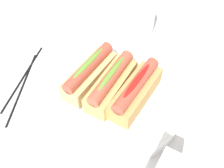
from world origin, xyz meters
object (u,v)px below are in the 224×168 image
(hotdog_front, at_px, (90,73))
(hotdog_back, at_px, (112,82))
(hotdog_side, at_px, (136,91))
(serving_bowl, at_px, (112,94))
(chopstick_far, at_px, (23,77))
(water_glass, at_px, (142,19))
(chopstick_near, at_px, (22,87))

(hotdog_front, relative_size, hotdog_back, 1.00)
(hotdog_back, xyz_separation_m, hotdog_side, (0.01, 0.05, 0.00))
(serving_bowl, relative_size, chopstick_far, 1.47)
(serving_bowl, height_order, chopstick_far, serving_bowl)
(hotdog_back, relative_size, water_glass, 1.75)
(hotdog_back, relative_size, hotdog_side, 1.00)
(chopstick_near, relative_size, chopstick_far, 1.00)
(serving_bowl, xyz_separation_m, hotdog_back, (0.00, 0.00, 0.04))
(hotdog_side, bearing_deg, chopstick_far, -94.57)
(chopstick_far, bearing_deg, hotdog_front, 90.47)
(water_glass, bearing_deg, chopstick_near, -40.73)
(chopstick_near, bearing_deg, water_glass, 130.43)
(chopstick_near, distance_m, chopstick_far, 0.03)
(serving_bowl, bearing_deg, hotdog_back, 90.00)
(serving_bowl, distance_m, water_glass, 0.26)
(hotdog_side, bearing_deg, serving_bowl, -102.97)
(chopstick_near, bearing_deg, serving_bowl, 86.49)
(serving_bowl, relative_size, hotdog_side, 2.04)
(hotdog_front, bearing_deg, hotdog_side, 77.03)
(hotdog_front, xyz_separation_m, water_glass, (-0.24, 0.08, -0.02))
(hotdog_back, height_order, hotdog_side, same)
(hotdog_back, distance_m, hotdog_side, 0.06)
(serving_bowl, bearing_deg, hotdog_side, 77.03)
(hotdog_side, xyz_separation_m, chopstick_near, (0.01, -0.27, -0.06))
(serving_bowl, distance_m, chopstick_near, 0.22)
(hotdog_front, height_order, chopstick_far, hotdog_front)
(hotdog_side, bearing_deg, chopstick_near, -88.36)
(chopstick_far, bearing_deg, water_glass, 134.27)
(water_glass, bearing_deg, hotdog_side, 6.43)
(serving_bowl, height_order, hotdog_front, hotdog_front)
(hotdog_side, distance_m, chopstick_far, 0.29)
(serving_bowl, xyz_separation_m, chopstick_near, (0.02, -0.21, -0.01))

